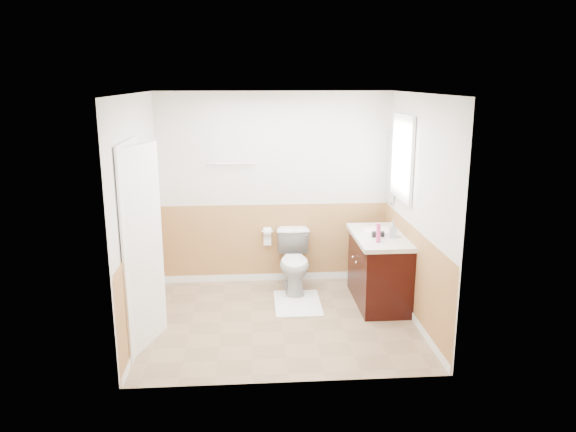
{
  "coord_description": "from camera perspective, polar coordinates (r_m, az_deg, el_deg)",
  "views": [
    {
      "loc": [
        -0.34,
        -5.71,
        2.64
      ],
      "look_at": [
        0.1,
        0.25,
        1.15
      ],
      "focal_mm": 34.29,
      "sensor_mm": 36.0,
      "label": 1
    }
  ],
  "objects": [
    {
      "name": "window_glass",
      "position": [
        6.62,
        11.9,
        5.97
      ],
      "size": [
        0.01,
        0.7,
        0.9
      ],
      "primitive_type": "cube",
      "color": "white",
      "rests_on": "wall_right"
    },
    {
      "name": "tp_sheet",
      "position": [
        7.24,
        -2.16,
        -2.46
      ],
      "size": [
        0.1,
        0.01,
        0.16
      ],
      "primitive_type": "cube",
      "color": "white",
      "rests_on": "tp_roll"
    },
    {
      "name": "wainscot_front",
      "position": [
        4.92,
        0.17,
        -11.77
      ],
      "size": [
        3.0,
        0.0,
        3.0
      ],
      "primitive_type": "plane",
      "rotation": [
        -1.57,
        0.0,
        0.0
      ],
      "color": "#C2804D",
      "rests_on": "floor"
    },
    {
      "name": "wall_right",
      "position": [
        6.16,
        13.28,
        0.58
      ],
      "size": [
        0.0,
        3.0,
        3.0
      ],
      "primitive_type": "plane",
      "rotation": [
        1.57,
        0.0,
        -1.57
      ],
      "color": "silver",
      "rests_on": "floor"
    },
    {
      "name": "mirror_panel",
      "position": [
        7.13,
        10.62,
        4.97
      ],
      "size": [
        0.02,
        0.35,
        0.9
      ],
      "primitive_type": "cube",
      "color": "silver",
      "rests_on": "wall_right"
    },
    {
      "name": "tp_holder_bar",
      "position": [
        7.21,
        -2.16,
        -1.62
      ],
      "size": [
        0.14,
        0.02,
        0.02
      ],
      "primitive_type": "cylinder",
      "rotation": [
        0.0,
        1.57,
        0.0
      ],
      "color": "silver",
      "rests_on": "wall_back"
    },
    {
      "name": "hair_dryer_body",
      "position": [
        6.5,
        9.32,
        -1.86
      ],
      "size": [
        0.14,
        0.07,
        0.07
      ],
      "primitive_type": "cylinder",
      "rotation": [
        0.0,
        1.57,
        0.0
      ],
      "color": "black",
      "rests_on": "countertop"
    },
    {
      "name": "vanity_knob_left",
      "position": [
        6.53,
        7.1,
        -4.78
      ],
      "size": [
        0.03,
        0.03,
        0.03
      ],
      "primitive_type": "sphere",
      "color": "silver",
      "rests_on": "vanity_cabinet"
    },
    {
      "name": "wall_front",
      "position": [
        4.63,
        0.19,
        -3.45
      ],
      "size": [
        3.0,
        0.0,
        3.0
      ],
      "primitive_type": "plane",
      "rotation": [
        -1.57,
        0.0,
        0.0
      ],
      "color": "silver",
      "rests_on": "floor"
    },
    {
      "name": "bath_mat",
      "position": [
        6.72,
        0.99,
        -9.04
      ],
      "size": [
        0.56,
        0.81,
        0.02
      ],
      "primitive_type": "cube",
      "rotation": [
        0.0,
        0.0,
        -0.01
      ],
      "color": "white",
      "rests_on": "floor"
    },
    {
      "name": "soap_dispenser",
      "position": [
        6.5,
        10.84,
        -1.4
      ],
      "size": [
        0.1,
        0.1,
        0.18
      ],
      "primitive_type": "imported",
      "rotation": [
        0.0,
        0.0,
        -0.21
      ],
      "color": "#939EA6",
      "rests_on": "countertop"
    },
    {
      "name": "vanity_knob_right",
      "position": [
        6.71,
        6.77,
        -4.24
      ],
      "size": [
        0.03,
        0.03,
        0.03
      ],
      "primitive_type": "sphere",
      "color": "silver",
      "rests_on": "vanity_cabinet"
    },
    {
      "name": "vanity_cabinet",
      "position": [
        6.73,
        9.41,
        -5.63
      ],
      "size": [
        0.55,
        1.1,
        0.8
      ],
      "primitive_type": "cube",
      "color": "black",
      "rests_on": "floor"
    },
    {
      "name": "tp_roll",
      "position": [
        7.21,
        -2.16,
        -1.62
      ],
      "size": [
        0.1,
        0.11,
        0.11
      ],
      "primitive_type": "cylinder",
      "rotation": [
        0.0,
        1.57,
        0.0
      ],
      "color": "white",
      "rests_on": "tp_holder_bar"
    },
    {
      "name": "wainscot_right",
      "position": [
        6.36,
        12.8,
        -6.01
      ],
      "size": [
        0.0,
        2.6,
        2.6
      ],
      "primitive_type": "plane",
      "rotation": [
        1.57,
        0.0,
        -1.57
      ],
      "color": "#C2804D",
      "rests_on": "floor"
    },
    {
      "name": "toilet",
      "position": [
        7.01,
        0.67,
        -4.81
      ],
      "size": [
        0.43,
        0.75,
        0.76
      ],
      "primitive_type": "imported",
      "rotation": [
        0.0,
        0.0,
        -0.01
      ],
      "color": "silver",
      "rests_on": "floor"
    },
    {
      "name": "wainscot_left",
      "position": [
        6.2,
        -14.72,
        -6.66
      ],
      "size": [
        0.0,
        2.6,
        2.6
      ],
      "primitive_type": "plane",
      "rotation": [
        1.57,
        0.0,
        1.57
      ],
      "color": "#C2804D",
      "rests_on": "floor"
    },
    {
      "name": "floor",
      "position": [
        6.3,
        -0.75,
        -10.78
      ],
      "size": [
        3.0,
        3.0,
        0.0
      ],
      "primitive_type": "plane",
      "color": "#8C7051",
      "rests_on": "ground"
    },
    {
      "name": "lotion_bottle",
      "position": [
        6.26,
        9.35,
        -1.74
      ],
      "size": [
        0.05,
        0.05,
        0.22
      ],
      "primitive_type": "cylinder",
      "color": "#D0367B",
      "rests_on": "countertop"
    },
    {
      "name": "door_knob",
      "position": [
        5.92,
        -13.78,
        -2.99
      ],
      "size": [
        0.06,
        0.06,
        0.06
      ],
      "primitive_type": "sphere",
      "color": "silver",
      "rests_on": "door"
    },
    {
      "name": "wall_left",
      "position": [
        5.99,
        -15.27,
        0.08
      ],
      "size": [
        0.0,
        3.0,
        3.0
      ],
      "primitive_type": "plane",
      "rotation": [
        1.57,
        0.0,
        1.57
      ],
      "color": "silver",
      "rests_on": "floor"
    },
    {
      "name": "wainscot_back",
      "position": [
        7.32,
        -1.38,
        -2.99
      ],
      "size": [
        3.0,
        0.0,
        3.0
      ],
      "primitive_type": "plane",
      "rotation": [
        1.57,
        0.0,
        0.0
      ],
      "color": "#C2804D",
      "rests_on": "floor"
    },
    {
      "name": "hair_dryer_handle",
      "position": [
        6.51,
        9.03,
        -2.09
      ],
      "size": [
        0.03,
        0.03,
        0.07
      ],
      "primitive_type": "cylinder",
      "color": "black",
      "rests_on": "countertop"
    },
    {
      "name": "door",
      "position": [
        5.6,
        -14.96,
        -3.3
      ],
      "size": [
        0.29,
        0.78,
        2.04
      ],
      "primitive_type": "cube",
      "rotation": [
        0.0,
        0.0,
        -0.31
      ],
      "color": "white",
      "rests_on": "wall_left"
    },
    {
      "name": "sink_basin",
      "position": [
        6.73,
        9.27,
        -1.51
      ],
      "size": [
        0.36,
        0.36,
        0.02
      ],
      "primitive_type": "cylinder",
      "color": "white",
      "rests_on": "countertop"
    },
    {
      "name": "countertop",
      "position": [
        6.6,
        9.47,
        -2.16
      ],
      "size": [
        0.6,
        1.15,
        0.05
      ],
      "primitive_type": "cube",
      "color": "silver",
      "rests_on": "vanity_cabinet"
    },
    {
      "name": "wall_back",
      "position": [
        7.15,
        -1.42,
        2.8
      ],
      "size": [
        3.0,
        0.0,
        3.0
      ],
      "primitive_type": "plane",
      "rotation": [
        1.57,
        0.0,
        0.0
      ],
      "color": "silver",
      "rests_on": "floor"
    },
    {
      "name": "faucet",
      "position": [
        6.76,
        10.77,
        -0.99
      ],
      "size": [
        0.02,
        0.02,
        0.14
      ],
      "primitive_type": "cylinder",
      "color": "silver",
      "rests_on": "countertop"
    },
    {
      "name": "window_frame",
      "position": [
        6.61,
        11.77,
        5.98
      ],
      "size": [
        0.04,
        0.8,
        1.0
      ],
      "primitive_type": "cube",
      "color": "white",
      "rests_on": "wall_right"
    },
    {
      "name": "door_frame",
      "position": [
        5.61,
        -15.73,
        -3.2
      ],
      "size": [
        0.02,
        0.92,
        2.1
      ],
      "primitive_type": "cube",
      "color": "white",
      "rests_on": "wall_left"
    },
    {
      "name": "towel_bar",
      "position": [
        7.04,
        -5.92,
        5.43
      ],
      "size": [
        0.62,
        0.02,
        0.02
      ],
      "primitive_type": "cylinder",
      "rotation": [
        0.0,
        1.57,
        0.0
      ],
      "color": "silver",
      "rests_on": "wall_back"
    },
    {
      "name": "ceiling",
      "position": [
        5.72,
        -0.83,
        12.6
      ],
      "size": [
        3.0,
        3.0,
        0.0
      ],
      "primitive_type": "plane",
      "rotation": [
        3.14,
        0.0,
        0.0
      ],
      "color": "white",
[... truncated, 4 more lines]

